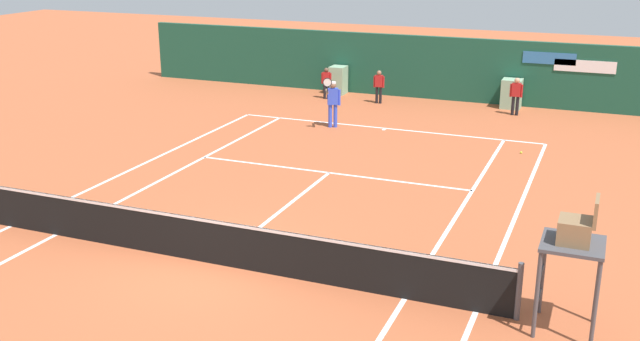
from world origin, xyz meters
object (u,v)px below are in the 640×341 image
object	(u,v)px
player_on_baseline	(333,100)
tennis_ball_by_sideline	(521,152)
umpire_chair	(574,242)
ball_kid_right_post	(516,94)
ball_kid_left_post	(326,81)
ball_kid_centre_post	(379,84)

from	to	relation	value
player_on_baseline	tennis_ball_by_sideline	bearing A→B (deg)	147.88
player_on_baseline	tennis_ball_by_sideline	xyz separation A→B (m)	(6.45, -0.80, -0.93)
umpire_chair	ball_kid_right_post	bearing A→B (deg)	10.96
player_on_baseline	ball_kid_left_post	size ratio (longest dim) A/B	1.44
ball_kid_centre_post	tennis_ball_by_sideline	size ratio (longest dim) A/B	19.11
ball_kid_right_post	ball_kid_centre_post	world-z (taller)	ball_kid_right_post
umpire_chair	ball_kid_right_post	world-z (taller)	umpire_chair
ball_kid_right_post	ball_kid_centre_post	size ratio (longest dim) A/B	1.07
tennis_ball_by_sideline	ball_kid_centre_post	bearing A→B (deg)	140.89
umpire_chair	ball_kid_right_post	size ratio (longest dim) A/B	1.73
ball_kid_right_post	tennis_ball_by_sideline	distance (m)	5.13
ball_kid_right_post	ball_kid_centre_post	bearing A→B (deg)	-0.13
player_on_baseline	umpire_chair	bearing A→B (deg)	102.27
umpire_chair	tennis_ball_by_sideline	bearing A→B (deg)	11.31
player_on_baseline	ball_kid_centre_post	bearing A→B (deg)	-119.34
tennis_ball_by_sideline	player_on_baseline	bearing A→B (deg)	172.91
umpire_chair	ball_kid_left_post	world-z (taller)	umpire_chair
umpire_chair	ball_kid_left_post	size ratio (longest dim) A/B	1.90
umpire_chair	player_on_baseline	world-z (taller)	umpire_chair
player_on_baseline	tennis_ball_by_sideline	size ratio (longest dim) A/B	26.79
ball_kid_right_post	ball_kid_centre_post	distance (m)	5.24
umpire_chair	tennis_ball_by_sideline	size ratio (longest dim) A/B	35.25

